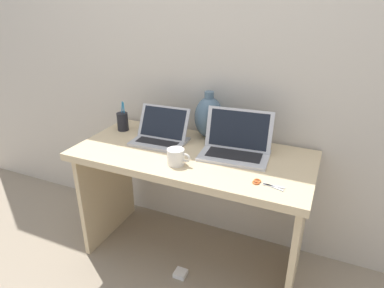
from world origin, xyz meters
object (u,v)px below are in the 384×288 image
green_vase (209,117)px  power_brick (181,273)px  laptop_left (161,133)px  laptop_right (236,143)px  coffee_mug (176,157)px  scissors (263,183)px  pen_cup (123,121)px

green_vase → power_brick: 0.94m
laptop_left → green_vase: 0.30m
laptop_left → laptop_right: size_ratio=0.83×
green_vase → coffee_mug: bearing=-92.4°
green_vase → scissors: size_ratio=1.90×
laptop_left → green_vase: bearing=37.6°
pen_cup → power_brick: pen_cup is taller
scissors → green_vase: bearing=135.5°
green_vase → coffee_mug: size_ratio=2.25×
coffee_mug → pen_cup: (-0.52, 0.29, 0.02)m
laptop_right → pen_cup: 0.76m
laptop_right → green_vase: 0.28m
laptop_left → green_vase: (0.23, 0.18, 0.07)m
coffee_mug → scissors: 0.45m
laptop_right → coffee_mug: laptop_right is taller
laptop_right → power_brick: bearing=-129.5°
laptop_left → pen_cup: bearing=169.4°
laptop_left → pen_cup: laptop_left is taller
pen_cup → laptop_left: bearing=-10.6°
laptop_left → coffee_mug: size_ratio=2.51×
laptop_left → laptop_right: (0.45, 0.01, 0.01)m
coffee_mug → pen_cup: bearing=151.1°
laptop_right → coffee_mug: size_ratio=3.03×
coffee_mug → green_vase: bearing=87.6°
laptop_left → green_vase: size_ratio=1.11×
laptop_left → scissors: 0.70m
laptop_right → power_brick: (-0.22, -0.26, -0.77)m
scissors → power_brick: bearing=-179.3°
power_brick → laptop_right: bearing=50.5°
laptop_right → power_brick: 0.84m
laptop_left → pen_cup: (-0.31, 0.06, 0.01)m
laptop_right → scissors: size_ratio=2.56×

